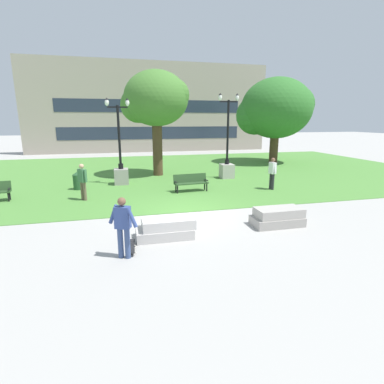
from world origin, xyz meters
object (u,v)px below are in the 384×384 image
object	(u,v)px
concrete_block_left	(278,217)
person_bystander_far_lawn	(83,180)
lamp_post_center	(121,167)
concrete_block_center	(166,228)
person_skateboarder	(123,224)
trash_bin	(78,181)
park_bench_near_left	(191,181)
lamp_post_left	(227,162)
person_bystander_near_lawn	(272,172)
skateboard	(131,247)

from	to	relation	value
concrete_block_left	person_bystander_far_lawn	size ratio (longest dim) A/B	1.05
lamp_post_center	person_bystander_far_lawn	size ratio (longest dim) A/B	2.83
concrete_block_center	person_skateboarder	size ratio (longest dim) A/B	1.08
person_skateboarder	trash_bin	xyz separation A→B (m)	(-2.24, 8.99, -0.46)
park_bench_near_left	concrete_block_left	bearing A→B (deg)	-72.71
person_bystander_far_lawn	park_bench_near_left	bearing A→B (deg)	5.93
concrete_block_left	person_skateboarder	distance (m)	5.59
lamp_post_center	lamp_post_left	distance (m)	6.64
lamp_post_center	person_bystander_far_lawn	bearing A→B (deg)	-118.54
concrete_block_left	person_skateboarder	xyz separation A→B (m)	(-5.39, -1.34, 0.66)
person_bystander_near_lawn	skateboard	bearing A→B (deg)	-141.82
skateboard	lamp_post_left	size ratio (longest dim) A/B	0.20
lamp_post_center	person_skateboarder	bearing A→B (deg)	-90.39
trash_bin	person_bystander_near_lawn	distance (m)	10.47
skateboard	person_bystander_near_lawn	xyz separation A→B (m)	(7.74, 6.08, 0.90)
lamp_post_left	trash_bin	bearing A→B (deg)	-172.38
lamp_post_left	person_bystander_near_lawn	size ratio (longest dim) A/B	3.07
park_bench_near_left	lamp_post_left	distance (m)	4.39
concrete_block_center	trash_bin	xyz separation A→B (m)	(-3.58, 7.82, 0.20)
lamp_post_center	person_bystander_near_lawn	distance (m)	8.53
skateboard	person_bystander_near_lawn	distance (m)	9.88
lamp_post_left	concrete_block_left	bearing A→B (deg)	-98.44
concrete_block_left	lamp_post_left	xyz separation A→B (m)	(1.31, 8.84, 0.77)
person_bystander_near_lawn	person_bystander_far_lawn	xyz separation A→B (m)	(-9.63, 0.06, -0.00)
concrete_block_left	person_skateboarder	bearing A→B (deg)	-165.99
concrete_block_center	lamp_post_center	world-z (taller)	lamp_post_center
skateboard	park_bench_near_left	xyz separation A→B (m)	(3.39, 6.69, 0.45)
person_skateboarder	lamp_post_center	xyz separation A→B (m)	(0.07, 9.85, 0.04)
concrete_block_center	park_bench_near_left	xyz separation A→B (m)	(2.24, 5.98, 0.23)
skateboard	lamp_post_center	xyz separation A→B (m)	(-0.13, 9.39, 0.92)
concrete_block_left	person_bystander_far_lawn	xyz separation A→B (m)	(-7.09, 5.25, 0.68)
park_bench_near_left	person_skateboarder	bearing A→B (deg)	-116.63
concrete_block_center	trash_bin	distance (m)	8.60
concrete_block_left	person_bystander_near_lawn	xyz separation A→B (m)	(2.54, 5.19, 0.68)
person_skateboarder	park_bench_near_left	distance (m)	8.01
skateboard	person_bystander_far_lawn	world-z (taller)	person_bystander_far_lawn
concrete_block_center	person_skateboarder	world-z (taller)	person_skateboarder
concrete_block_left	lamp_post_center	distance (m)	10.06
concrete_block_center	person_bystander_near_lawn	distance (m)	8.53
lamp_post_left	person_bystander_far_lawn	size ratio (longest dim) A/B	3.07
park_bench_near_left	person_bystander_far_lawn	distance (m)	5.33
lamp_post_center	person_bystander_far_lawn	distance (m)	3.70
trash_bin	concrete_block_left	bearing A→B (deg)	-45.08
concrete_block_center	lamp_post_center	distance (m)	8.80
concrete_block_center	concrete_block_left	distance (m)	4.05
person_bystander_far_lawn	lamp_post_left	bearing A→B (deg)	23.13
person_skateboarder	skateboard	xyz separation A→B (m)	(0.20, 0.45, -0.88)
lamp_post_center	trash_bin	size ratio (longest dim) A/B	5.05
person_bystander_near_lawn	lamp_post_center	bearing A→B (deg)	157.19
lamp_post_left	person_bystander_far_lawn	distance (m)	9.14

